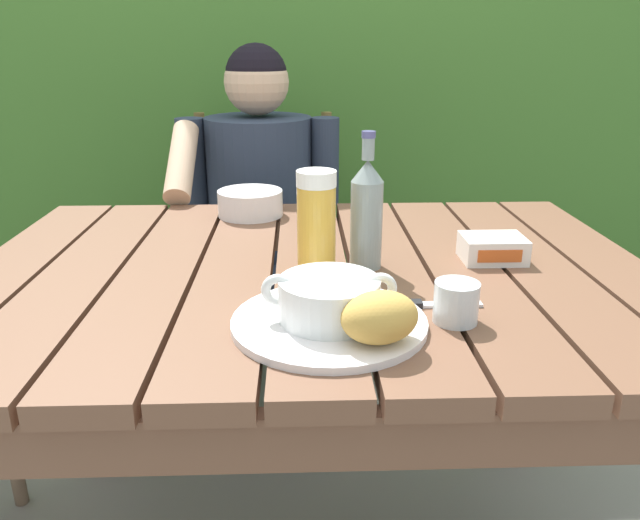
% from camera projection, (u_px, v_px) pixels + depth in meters
% --- Properties ---
extents(dining_table, '(1.30, 0.94, 0.78)m').
position_uv_depth(dining_table, '(312.00, 310.00, 1.20)').
color(dining_table, brown).
rests_on(dining_table, ground_plane).
extents(hedge_backdrop, '(3.34, 0.78, 2.48)m').
position_uv_depth(hedge_backdrop, '(294.00, 104.00, 2.52)').
color(hedge_backdrop, '#406F2A').
rests_on(hedge_backdrop, ground_plane).
extents(chair_near_diner, '(0.47, 0.41, 0.96)m').
position_uv_depth(chair_near_diner, '(265.00, 257.00, 2.12)').
color(chair_near_diner, brown).
rests_on(chair_near_diner, ground_plane).
extents(person_eating, '(0.48, 0.47, 1.18)m').
position_uv_depth(person_eating, '(259.00, 210.00, 1.86)').
color(person_eating, '#293244').
rests_on(person_eating, ground_plane).
extents(serving_plate, '(0.30, 0.30, 0.01)m').
position_uv_depth(serving_plate, '(329.00, 322.00, 0.92)').
color(serving_plate, white).
rests_on(serving_plate, dining_table).
extents(soup_bowl, '(0.20, 0.15, 0.07)m').
position_uv_depth(soup_bowl, '(329.00, 298.00, 0.91)').
color(soup_bowl, white).
rests_on(soup_bowl, serving_plate).
extents(bread_roll, '(0.13, 0.11, 0.07)m').
position_uv_depth(bread_roll, '(380.00, 317.00, 0.83)').
color(bread_roll, gold).
rests_on(bread_roll, serving_plate).
extents(beer_glass, '(0.07, 0.07, 0.19)m').
position_uv_depth(beer_glass, '(316.00, 224.00, 1.09)').
color(beer_glass, gold).
rests_on(beer_glass, dining_table).
extents(beer_bottle, '(0.06, 0.06, 0.26)m').
position_uv_depth(beer_bottle, '(367.00, 212.00, 1.13)').
color(beer_bottle, gray).
rests_on(beer_bottle, dining_table).
extents(water_glass_small, '(0.07, 0.07, 0.06)m').
position_uv_depth(water_glass_small, '(456.00, 302.00, 0.92)').
color(water_glass_small, silver).
rests_on(water_glass_small, dining_table).
extents(butter_tub, '(0.12, 0.09, 0.05)m').
position_uv_depth(butter_tub, '(493.00, 248.00, 1.19)').
color(butter_tub, white).
rests_on(butter_tub, dining_table).
extents(table_knife, '(0.17, 0.02, 0.01)m').
position_uv_depth(table_knife, '(420.00, 304.00, 0.99)').
color(table_knife, silver).
rests_on(table_knife, dining_table).
extents(diner_bowl, '(0.16, 0.16, 0.06)m').
position_uv_depth(diner_bowl, '(250.00, 203.00, 1.50)').
color(diner_bowl, white).
rests_on(diner_bowl, dining_table).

